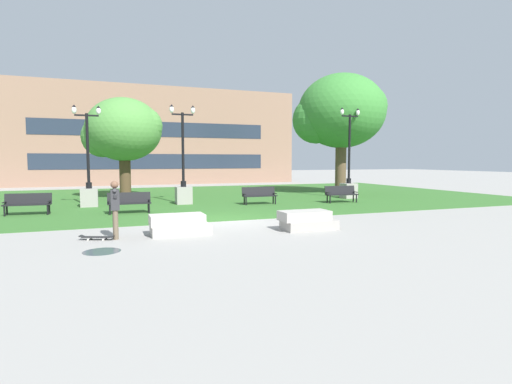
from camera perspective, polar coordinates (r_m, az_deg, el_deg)
ground_plane at (r=15.22m, az=-4.49°, el=-4.19°), size 140.00×140.00×0.00m
grass_lawn at (r=24.92m, az=-10.84°, el=-0.82°), size 40.00×20.00×0.02m
concrete_block_center at (r=12.65m, az=-10.94°, el=-4.64°), size 1.83×0.90×0.64m
concrete_block_left at (r=13.44m, az=7.30°, el=-4.06°), size 1.91×0.90×0.64m
person_skateboarder at (r=12.41m, az=-19.49°, el=-1.87°), size 0.25×0.56×1.71m
skateboard at (r=12.53m, az=-21.75°, el=-6.00°), size 1.02×0.57×0.14m
puddle at (r=10.95m, az=-21.18°, el=-7.92°), size 0.94×0.94×0.01m
park_bench_near_left at (r=20.79m, az=0.47°, el=-0.34°), size 1.82×0.60×0.90m
park_bench_near_right at (r=18.08m, az=-17.65°, el=-1.29°), size 1.80×0.54×0.90m
park_bench_far_left at (r=22.14m, az=12.05°, el=-0.14°), size 1.82×0.62×0.90m
park_bench_far_right at (r=19.30m, az=-29.82°, el=-1.32°), size 1.83×0.66×0.90m
lamp_post_center at (r=21.28m, az=-10.33°, el=1.11°), size 1.32×0.80×5.15m
lamp_post_left at (r=21.39m, az=-22.76°, el=0.77°), size 1.32×0.80×4.97m
lamp_post_right at (r=24.77m, az=13.11°, el=1.65°), size 1.32×0.80×5.42m
tree_near_right at (r=25.43m, az=-18.47°, el=8.31°), size 4.66×4.44×6.02m
tree_far_right at (r=28.05m, az=11.97°, el=11.07°), size 6.14×5.85×8.09m
building_facade_distant at (r=39.27m, az=-14.30°, el=7.81°), size 28.25×1.03×9.29m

